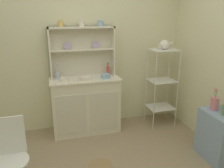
# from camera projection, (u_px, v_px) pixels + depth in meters

# --- Properties ---
(wall_back) EXTENTS (3.84, 0.05, 2.50)m
(wall_back) POSITION_uv_depth(u_px,v_px,m) (82.00, 49.00, 3.47)
(wall_back) COLOR beige
(wall_back) RESTS_ON ground
(hutch_cabinet) EXTENTS (1.03, 0.45, 0.86)m
(hutch_cabinet) POSITION_uv_depth(u_px,v_px,m) (86.00, 104.00, 3.47)
(hutch_cabinet) COLOR silver
(hutch_cabinet) RESTS_ON ground
(hutch_shelf_unit) EXTENTS (0.96, 0.18, 0.74)m
(hutch_shelf_unit) POSITION_uv_depth(u_px,v_px,m) (82.00, 48.00, 3.37)
(hutch_shelf_unit) COLOR beige
(hutch_shelf_unit) RESTS_ON hutch_cabinet
(bakers_rack) EXTENTS (0.41, 0.34, 1.25)m
(bakers_rack) POSITION_uv_depth(u_px,v_px,m) (162.00, 79.00, 3.61)
(bakers_rack) COLOR silver
(bakers_rack) RESTS_ON ground
(side_shelf_blue) EXTENTS (0.28, 0.48, 0.62)m
(side_shelf_blue) POSITION_uv_depth(u_px,v_px,m) (217.00, 136.00, 2.82)
(side_shelf_blue) COLOR #849EBC
(side_shelf_blue) RESTS_ON ground
(wire_chair) EXTENTS (0.36, 0.36, 0.85)m
(wire_chair) POSITION_uv_depth(u_px,v_px,m) (9.00, 152.00, 2.14)
(wire_chair) COLOR white
(wire_chair) RESTS_ON ground
(cup_gold_0) EXTENTS (0.09, 0.07, 0.09)m
(cup_gold_0) POSITION_uv_depth(u_px,v_px,m) (61.00, 24.00, 3.15)
(cup_gold_0) COLOR #DBB760
(cup_gold_0) RESTS_ON hutch_shelf_unit
(cup_cream_1) EXTENTS (0.09, 0.08, 0.09)m
(cup_cream_1) POSITION_uv_depth(u_px,v_px,m) (82.00, 23.00, 3.23)
(cup_cream_1) COLOR silver
(cup_cream_1) RESTS_ON hutch_shelf_unit
(cup_sky_2) EXTENTS (0.09, 0.07, 0.08)m
(cup_sky_2) POSITION_uv_depth(u_px,v_px,m) (100.00, 23.00, 3.30)
(cup_sky_2) COLOR #8EB2D1
(cup_sky_2) RESTS_ON hutch_shelf_unit
(bowl_mixing_large) EXTENTS (0.13, 0.13, 0.05)m
(bowl_mixing_large) POSITION_uv_depth(u_px,v_px,m) (64.00, 80.00, 3.20)
(bowl_mixing_large) COLOR silver
(bowl_mixing_large) RESTS_ON hutch_cabinet
(bowl_floral_medium) EXTENTS (0.18, 0.18, 0.05)m
(bowl_floral_medium) POSITION_uv_depth(u_px,v_px,m) (86.00, 78.00, 3.27)
(bowl_floral_medium) COLOR silver
(bowl_floral_medium) RESTS_ON hutch_cabinet
(bowl_cream_small) EXTENTS (0.14, 0.14, 0.06)m
(bowl_cream_small) POSITION_uv_depth(u_px,v_px,m) (106.00, 76.00, 3.35)
(bowl_cream_small) COLOR #8EB2D1
(bowl_cream_small) RESTS_ON hutch_cabinet
(jam_bottle) EXTENTS (0.05, 0.05, 0.19)m
(jam_bottle) POSITION_uv_depth(u_px,v_px,m) (108.00, 70.00, 3.50)
(jam_bottle) COLOR #B74C47
(jam_bottle) RESTS_ON hutch_cabinet
(utensil_jar) EXTENTS (0.08, 0.08, 0.25)m
(utensil_jar) POSITION_uv_depth(u_px,v_px,m) (58.00, 75.00, 3.30)
(utensil_jar) COLOR #B2B7C6
(utensil_jar) RESTS_ON hutch_cabinet
(porcelain_teapot) EXTENTS (0.23, 0.14, 0.17)m
(porcelain_teapot) POSITION_uv_depth(u_px,v_px,m) (164.00, 45.00, 3.45)
(porcelain_teapot) COLOR white
(porcelain_teapot) RESTS_ON bakers_rack
(flower_vase) EXTENTS (0.10, 0.10, 0.28)m
(flower_vase) POSITION_uv_depth(u_px,v_px,m) (215.00, 103.00, 2.81)
(flower_vase) COLOR #D17A84
(flower_vase) RESTS_ON side_shelf_blue
(oil_bottle) EXTENTS (0.06, 0.06, 0.18)m
(oil_bottle) POSITION_uv_depth(u_px,v_px,m) (224.00, 109.00, 2.66)
(oil_bottle) COLOR #6B8C60
(oil_bottle) RESTS_ON side_shelf_blue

